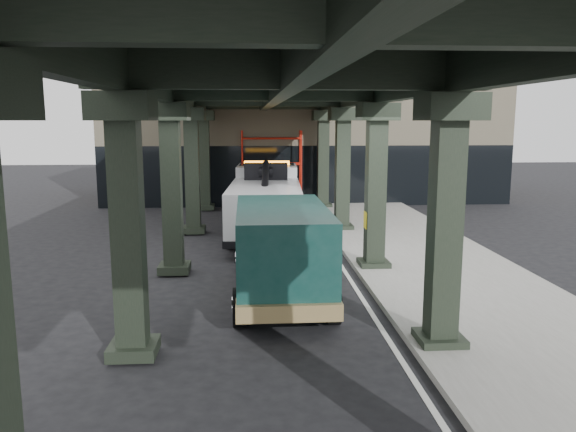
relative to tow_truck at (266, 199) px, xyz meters
name	(u,v)px	position (x,y,z in m)	size (l,w,h in m)	color
ground	(294,291)	(0.50, -7.55, -1.44)	(90.00, 90.00, 0.00)	black
sidewalk	(434,266)	(5.00, -5.55, -1.36)	(5.00, 40.00, 0.15)	gray
lane_stripe	(344,270)	(2.20, -5.55, -1.43)	(0.12, 38.00, 0.01)	silver
viaduct	(275,86)	(0.10, -5.55, 4.02)	(7.40, 32.00, 6.40)	black
building	(301,129)	(2.50, 12.45, 2.56)	(22.00, 10.00, 8.00)	#C6B793
scaffolding	(272,167)	(0.50, 7.09, 0.67)	(3.08, 0.88, 4.00)	red
tow_truck	(266,199)	(0.00, 0.00, 0.00)	(3.05, 9.13, 2.95)	black
towed_van	(281,249)	(0.14, -8.13, -0.14)	(2.44, 5.98, 2.42)	#0F3833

